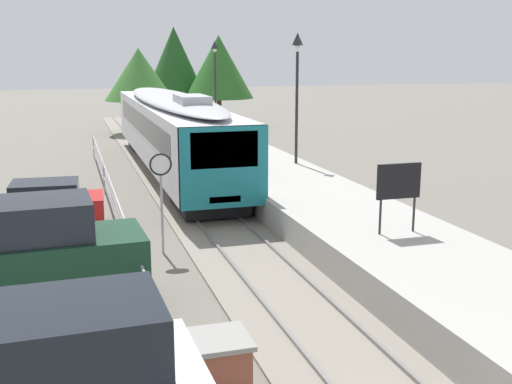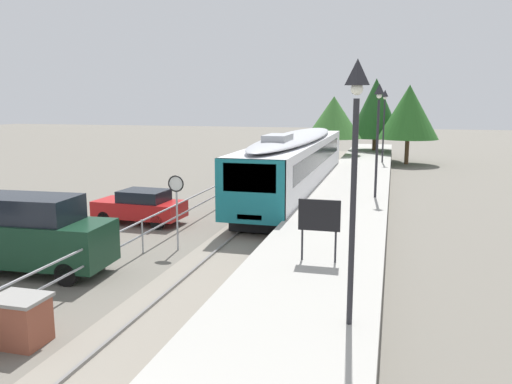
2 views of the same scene
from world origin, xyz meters
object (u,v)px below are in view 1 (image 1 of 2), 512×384
at_px(brick_utility_cabinet, 211,371).
at_px(parked_hatchback_red, 39,205).
at_px(speed_limit_sign, 161,178).
at_px(parked_van_dark_green, 19,260).
at_px(platform_lamp_mid_platform, 297,74).
at_px(platform_notice_board, 399,184).
at_px(platform_lamp_far_end, 215,67).
at_px(commuter_train, 172,127).

height_order(brick_utility_cabinet, parked_hatchback_red, parked_hatchback_red).
relative_size(speed_limit_sign, parked_van_dark_green, 0.56).
xyz_separation_m(platform_lamp_mid_platform, parked_hatchback_red, (-10.13, -4.35, -3.83)).
xyz_separation_m(platform_notice_board, speed_limit_sign, (-5.60, 2.77, -0.06)).
xyz_separation_m(speed_limit_sign, parked_hatchback_red, (-3.31, 3.53, -1.33)).
bearing_deg(parked_van_dark_green, platform_notice_board, 4.73).
relative_size(platform_lamp_far_end, speed_limit_sign, 1.91).
bearing_deg(platform_lamp_far_end, brick_utility_cabinet, -103.40).
bearing_deg(platform_notice_board, commuter_train, 102.99).
distance_m(speed_limit_sign, brick_utility_cabinet, 8.01).
bearing_deg(parked_van_dark_green, commuter_train, 69.69).
xyz_separation_m(commuter_train, platform_lamp_far_end, (4.58, 10.79, 2.47)).
relative_size(platform_lamp_far_end, platform_notice_board, 2.97).
bearing_deg(parked_van_dark_green, speed_limit_sign, 45.64).
relative_size(platform_lamp_mid_platform, parked_van_dark_green, 1.07).
height_order(platform_lamp_far_end, parked_van_dark_green, platform_lamp_far_end).
xyz_separation_m(platform_lamp_mid_platform, speed_limit_sign, (-6.82, -7.88, -2.50)).
xyz_separation_m(commuter_train, platform_lamp_mid_platform, (4.58, -3.94, 2.47)).
relative_size(speed_limit_sign, parked_hatchback_red, 0.69).
xyz_separation_m(commuter_train, parked_van_dark_green, (-5.68, -15.34, -0.85)).
bearing_deg(speed_limit_sign, brick_utility_cabinet, -93.17).
relative_size(platform_lamp_mid_platform, parked_hatchback_red, 1.31).
height_order(parked_van_dark_green, parked_hatchback_red, parked_van_dark_green).
bearing_deg(speed_limit_sign, platform_lamp_mid_platform, 49.13).
bearing_deg(commuter_train, platform_lamp_mid_platform, -40.68).
relative_size(platform_notice_board, parked_hatchback_red, 0.44).
xyz_separation_m(platform_notice_board, parked_van_dark_green, (-9.04, -0.75, -0.89)).
distance_m(commuter_train, parked_hatchback_red, 10.06).
bearing_deg(commuter_train, platform_lamp_far_end, 66.99).
distance_m(platform_lamp_far_end, brick_utility_cabinet, 31.56).
height_order(platform_lamp_mid_platform, platform_lamp_far_end, same).
height_order(commuter_train, parked_van_dark_green, commuter_train).
distance_m(commuter_train, platform_lamp_mid_platform, 6.53).
distance_m(commuter_train, platform_notice_board, 14.97).
distance_m(commuter_train, speed_limit_sign, 12.03).
xyz_separation_m(platform_lamp_far_end, parked_van_dark_green, (-10.26, -26.13, -3.33)).
relative_size(commuter_train, platform_lamp_far_end, 3.76).
relative_size(platform_lamp_far_end, parked_van_dark_green, 1.07).
distance_m(platform_lamp_mid_platform, platform_lamp_far_end, 14.73).
distance_m(platform_lamp_mid_platform, platform_notice_board, 10.99).
relative_size(platform_lamp_far_end, parked_hatchback_red, 1.31).
height_order(platform_lamp_mid_platform, parked_van_dark_green, platform_lamp_mid_platform).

